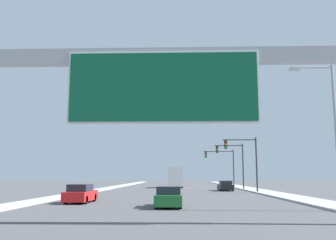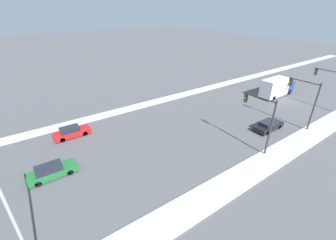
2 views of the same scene
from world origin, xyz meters
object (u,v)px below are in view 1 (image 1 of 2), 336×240
at_px(sign_gantry, 163,82).
at_px(traffic_light_far_intersection, 224,162).
at_px(car_far_center, 225,186).
at_px(car_near_left, 169,197).
at_px(truck_box_primary, 176,177).
at_px(car_far_left, 81,194).
at_px(traffic_light_near_intersection, 246,156).
at_px(traffic_light_mid_block, 234,159).
at_px(street_lamp_right, 330,123).

xyz_separation_m(sign_gantry, traffic_light_far_intersection, (8.56, 50.12, -1.88)).
bearing_deg(traffic_light_far_intersection, car_far_center, -96.18).
bearing_deg(car_near_left, traffic_light_far_intersection, 78.25).
bearing_deg(truck_box_primary, traffic_light_far_intersection, 8.88).
xyz_separation_m(sign_gantry, truck_box_primary, (0.00, 48.78, -4.60)).
distance_m(car_far_left, traffic_light_near_intersection, 23.96).
xyz_separation_m(traffic_light_mid_block, street_lamp_right, (1.04, -33.76, 0.72)).
bearing_deg(traffic_light_near_intersection, car_far_left, -132.62).
bearing_deg(car_far_left, street_lamp_right, -20.49).
bearing_deg(street_lamp_right, car_far_center, 95.88).
height_order(sign_gantry, traffic_light_far_intersection, sign_gantry).
distance_m(traffic_light_near_intersection, traffic_light_mid_block, 10.00).
bearing_deg(car_far_center, sign_gantry, -101.09).
xyz_separation_m(car_near_left, traffic_light_far_intersection, (8.56, 41.14, 3.85)).
bearing_deg(car_far_left, car_near_left, -28.14).
distance_m(car_near_left, traffic_light_far_intersection, 42.20).
xyz_separation_m(car_near_left, traffic_light_mid_block, (8.98, 31.14, 3.92)).
xyz_separation_m(sign_gantry, traffic_light_near_intersection, (9.01, 30.12, -1.85)).
bearing_deg(car_far_center, traffic_light_mid_block, 65.78).
height_order(car_far_center, street_lamp_right, street_lamp_right).
relative_size(traffic_light_mid_block, traffic_light_far_intersection, 1.04).
xyz_separation_m(car_far_left, street_lamp_right, (17.02, -6.36, 4.63)).
distance_m(car_near_left, street_lamp_right, 11.35).
bearing_deg(car_near_left, car_far_left, 151.86).
xyz_separation_m(traffic_light_near_intersection, traffic_light_far_intersection, (-0.45, 20.00, -0.03)).
height_order(sign_gantry, car_far_center, sign_gantry).
relative_size(car_far_center, street_lamp_right, 0.52).
xyz_separation_m(car_far_left, truck_box_primary, (7.00, 36.06, 1.11)).
distance_m(sign_gantry, car_far_left, 15.60).
bearing_deg(traffic_light_near_intersection, truck_box_primary, 115.77).
xyz_separation_m(car_near_left, truck_box_primary, (0.00, 39.80, 1.13)).
distance_m(traffic_light_mid_block, street_lamp_right, 33.78).
bearing_deg(car_far_left, traffic_light_near_intersection, 47.38).
relative_size(sign_gantry, street_lamp_right, 2.26).
bearing_deg(sign_gantry, traffic_light_near_intersection, 73.34).
height_order(traffic_light_mid_block, street_lamp_right, street_lamp_right).
height_order(car_far_center, traffic_light_far_intersection, traffic_light_far_intersection).
bearing_deg(sign_gantry, car_far_center, 78.91).
distance_m(car_near_left, truck_box_primary, 39.82).
distance_m(car_far_left, traffic_light_far_intersection, 40.69).
xyz_separation_m(car_far_center, truck_box_primary, (-7.00, 13.07, 1.13)).
bearing_deg(truck_box_primary, car_near_left, -90.00).
height_order(car_near_left, car_far_center, car_near_left).
bearing_deg(car_near_left, truck_box_primary, 90.00).
bearing_deg(car_far_center, car_near_left, -104.67).
relative_size(truck_box_primary, traffic_light_near_intersection, 1.19).
height_order(truck_box_primary, traffic_light_near_intersection, traffic_light_near_intersection).
relative_size(sign_gantry, traffic_light_mid_block, 2.96).
bearing_deg(sign_gantry, street_lamp_right, 32.40).
height_order(car_near_left, traffic_light_mid_block, traffic_light_mid_block).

